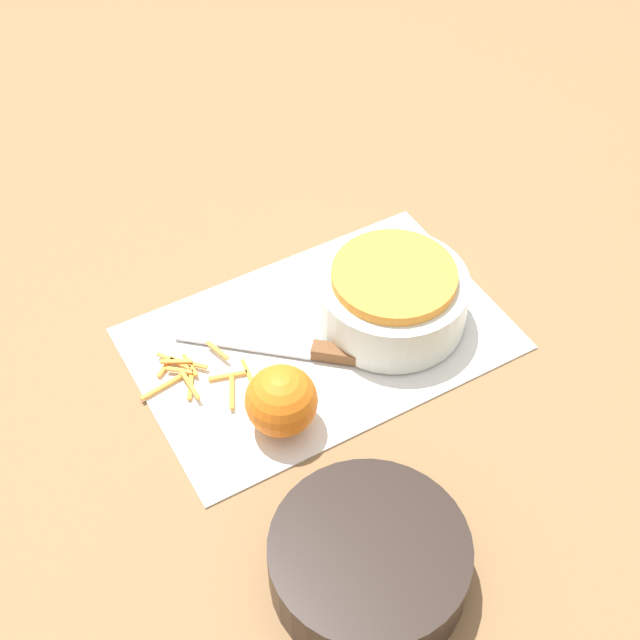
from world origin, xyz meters
TOP-DOWN VIEW (x-y plane):
  - ground_plane at (0.00, 0.00)m, footprint 4.00×4.00m
  - cutting_board at (0.00, 0.00)m, footprint 0.45×0.29m
  - bowl_speckled at (-0.09, 0.02)m, footprint 0.18×0.18m
  - bowl_dark at (0.11, 0.29)m, footprint 0.20×0.20m
  - knife at (0.01, 0.03)m, footprint 0.21×0.19m
  - orange_left at (0.10, 0.09)m, footprint 0.08×0.08m
  - peel_pile at (0.16, -0.02)m, footprint 0.13×0.13m

SIDE VIEW (x-z plane):
  - ground_plane at x=0.00m, z-range 0.00..0.00m
  - cutting_board at x=0.00m, z-range 0.00..0.01m
  - peel_pile at x=0.16m, z-range 0.01..0.01m
  - knife at x=0.01m, z-range 0.00..0.02m
  - bowl_dark at x=0.11m, z-range 0.00..0.06m
  - bowl_speckled at x=-0.09m, z-range 0.00..0.09m
  - orange_left at x=0.10m, z-range 0.01..0.09m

